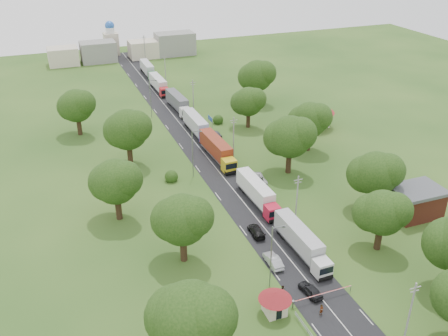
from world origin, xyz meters
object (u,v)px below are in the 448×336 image
boom_barrier (314,297)px  info_sign (210,121)px  car_lane_mid (273,260)px  car_lane_front (310,290)px  truck_0 (301,241)px  pedestrian_near (321,310)px  guard_booth (275,300)px

boom_barrier → info_sign: (6.56, 60.00, 2.11)m
car_lane_mid → boom_barrier: bearing=100.8°
boom_barrier → info_sign: 60.39m
info_sign → car_lane_mid: size_ratio=0.90×
info_sign → car_lane_front: bearing=-96.0°
car_lane_mid → truck_0: bearing=-166.0°
pedestrian_near → guard_booth: bearing=140.1°
guard_booth → info_sign: (12.40, 60.00, 0.84)m
truck_0 → pedestrian_near: truck_0 is taller
info_sign → car_lane_front: info_sign is taller
car_lane_front → car_lane_mid: 7.92m
car_lane_front → car_lane_mid: size_ratio=0.91×
guard_booth → car_lane_mid: guard_booth is taller
truck_0 → boom_barrier: bearing=-109.8°
guard_booth → info_sign: info_sign is taller
guard_booth → car_lane_mid: (4.28, 9.19, -1.42)m
pedestrian_near → info_sign: bearing=68.0°
info_sign → pedestrian_near: 62.90m
guard_booth → pedestrian_near: guard_booth is taller
boom_barrier → truck_0: 11.11m
car_lane_front → car_lane_mid: car_lane_mid is taller
truck_0 → car_lane_front: (-3.38, -8.89, -1.40)m
truck_0 → car_lane_mid: bearing=-167.2°
car_lane_mid → info_sign: bearing=-97.9°
guard_booth → pedestrian_near: 6.21m
boom_barrier → guard_booth: size_ratio=2.10×
boom_barrier → car_lane_mid: bearing=99.7°
info_sign → truck_0: (-2.82, -49.61, -0.90)m
info_sign → pedestrian_near: size_ratio=2.58×
boom_barrier → car_lane_mid: 9.32m
truck_0 → car_lane_front: bearing=-110.8°
guard_booth → car_lane_mid: bearing=65.0°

